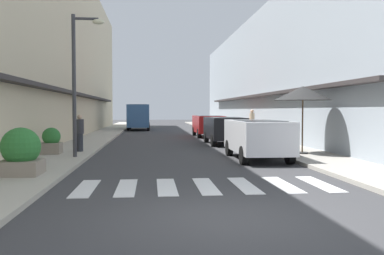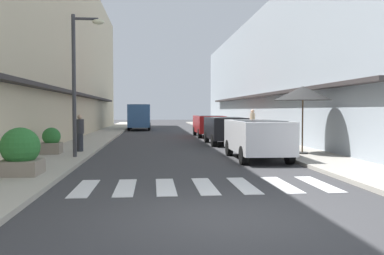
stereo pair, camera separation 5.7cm
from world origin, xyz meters
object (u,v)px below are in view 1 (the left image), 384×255
parked_car_mid (224,127)px  parked_car_far (208,124)px  delivery_van (139,115)px  pedestrian_walking_near (80,132)px  cafe_umbrella (303,94)px  pedestrian_walking_far (252,122)px  planter_corner (21,152)px  planter_midblock (51,141)px  parked_car_near (257,135)px  street_lamp (79,70)px

parked_car_mid → parked_car_far: 6.27m
delivery_van → pedestrian_walking_near: delivery_van is taller
parked_car_far → parked_car_mid: bearing=-90.0°
cafe_umbrella → pedestrian_walking_far: 10.80m
parked_car_far → planter_corner: (-7.37, -16.53, -0.21)m
parked_car_mid → pedestrian_walking_near: bearing=-148.7°
planter_corner → planter_midblock: 5.32m
parked_car_mid → pedestrian_walking_far: (2.71, 4.76, 0.13)m
delivery_van → pedestrian_walking_far: (7.76, -11.89, -0.35)m
delivery_van → planter_corner: delivery_van is taller
planter_midblock → pedestrian_walking_far: pedestrian_walking_far is taller
parked_car_near → pedestrian_walking_far: (2.71, 11.50, 0.13)m
planter_midblock → planter_corner: bearing=-84.9°
parked_car_far → planter_corner: 18.10m
street_lamp → pedestrian_walking_near: street_lamp is taller
pedestrian_walking_near → planter_corner: bearing=-130.9°
planter_corner → pedestrian_walking_near: (0.50, 6.08, 0.21)m
delivery_van → pedestrian_walking_near: size_ratio=3.50×
cafe_umbrella → pedestrian_walking_near: bearing=168.9°
pedestrian_walking_near → delivery_van: bearing=48.8°
street_lamp → planter_corner: (-0.84, -4.11, -2.60)m
cafe_umbrella → parked_car_mid: bearing=109.0°
delivery_van → cafe_umbrella: bearing=-72.5°
parked_car_mid → pedestrian_walking_near: (-6.87, -4.17, 0.01)m
delivery_van → street_lamp: 22.92m
delivery_van → planter_midblock: 21.79m
planter_corner → delivery_van: bearing=85.1°
cafe_umbrella → planter_corner: size_ratio=2.11×
planter_corner → pedestrian_walking_far: bearing=56.1°
parked_car_mid → pedestrian_walking_far: size_ratio=2.25×
street_lamp → planter_midblock: 3.23m
street_lamp → planter_corner: size_ratio=4.13×
cafe_umbrella → planter_corner: 10.51m
planter_corner → parked_car_far: bearing=66.0°
parked_car_mid → street_lamp: (-6.53, -6.14, 2.39)m
parked_car_far → pedestrian_walking_near: (-6.87, -10.45, 0.00)m
parked_car_near → parked_car_mid: size_ratio=1.07×
parked_car_near → pedestrian_walking_far: 11.82m
parked_car_near → street_lamp: size_ratio=0.81×
parked_car_near → delivery_van: delivery_van is taller
pedestrian_walking_near → pedestrian_walking_far: size_ratio=0.88×
pedestrian_walking_far → pedestrian_walking_near: bearing=28.3°
parked_car_near → pedestrian_walking_far: pedestrian_walking_far is taller
pedestrian_walking_far → planter_midblock: bearing=28.0°
parked_car_near → delivery_van: bearing=102.2°
parked_car_near → cafe_umbrella: cafe_umbrella is taller
parked_car_mid → pedestrian_walking_far: 5.48m
parked_car_mid → pedestrian_walking_far: pedestrian_walking_far is taller
pedestrian_walking_near → pedestrian_walking_far: (9.58, 8.93, 0.13)m
street_lamp → planter_corner: 4.94m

